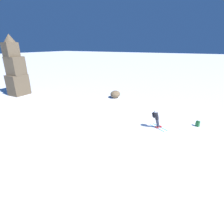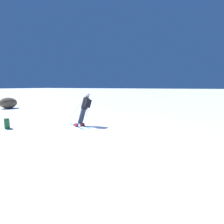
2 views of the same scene
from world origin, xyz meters
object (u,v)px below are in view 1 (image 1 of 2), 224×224
spare_backpack (198,124)px  exposed_boulder_1 (115,94)px  skier (157,118)px  rock_pillar (16,71)px

spare_backpack → exposed_boulder_1: 11.53m
spare_backpack → exposed_boulder_1: exposed_boulder_1 is taller
exposed_boulder_1 → skier: bearing=-131.7°
skier → exposed_boulder_1: (6.66, 7.47, -0.48)m
skier → rock_pillar: bearing=115.6°
rock_pillar → exposed_boulder_1: rock_pillar is taller
spare_backpack → exposed_boulder_1: size_ratio=0.33×
skier → rock_pillar: 20.60m
skier → spare_backpack: bearing=-25.6°
rock_pillar → spare_backpack: size_ratio=16.28×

